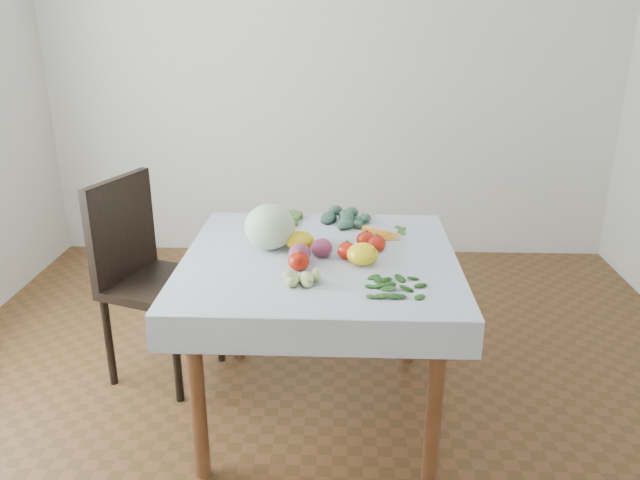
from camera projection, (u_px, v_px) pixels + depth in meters
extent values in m
plane|color=brown|center=(320.00, 409.00, 2.85)|extent=(4.00, 4.00, 0.00)
cube|color=silver|center=(331.00, 66.00, 4.25)|extent=(4.00, 0.04, 2.70)
cube|color=brown|center=(320.00, 261.00, 2.59)|extent=(1.00, 1.00, 0.04)
cylinder|color=brown|center=(198.00, 397.00, 2.33)|extent=(0.06, 0.06, 0.71)
cylinder|color=brown|center=(434.00, 403.00, 2.29)|extent=(0.06, 0.06, 0.71)
cylinder|color=brown|center=(236.00, 296.00, 3.15)|extent=(0.06, 0.06, 0.71)
cylinder|color=brown|center=(411.00, 299.00, 3.12)|extent=(0.06, 0.06, 0.71)
cube|color=white|center=(320.00, 256.00, 2.58)|extent=(1.12, 1.12, 0.01)
cube|color=black|center=(162.00, 285.00, 2.98)|extent=(0.57, 0.57, 0.04)
cube|color=black|center=(121.00, 228.00, 2.96)|extent=(0.19, 0.43, 0.49)
cylinder|color=black|center=(109.00, 342.00, 2.97)|extent=(0.04, 0.04, 0.45)
cylinder|color=black|center=(177.00, 358.00, 2.83)|extent=(0.04, 0.04, 0.45)
cylinder|color=black|center=(157.00, 308.00, 3.30)|extent=(0.04, 0.04, 0.45)
cylinder|color=black|center=(219.00, 321.00, 3.16)|extent=(0.04, 0.04, 0.45)
ellipsoid|color=#DAF3CC|center=(270.00, 227.00, 2.63)|extent=(0.24, 0.24, 0.19)
ellipsoid|color=red|center=(347.00, 251.00, 2.54)|extent=(0.09, 0.09, 0.07)
ellipsoid|color=red|center=(377.00, 243.00, 2.62)|extent=(0.10, 0.10, 0.07)
ellipsoid|color=red|center=(299.00, 261.00, 2.43)|extent=(0.10, 0.10, 0.07)
ellipsoid|color=red|center=(367.00, 240.00, 2.65)|extent=(0.11, 0.11, 0.08)
ellipsoid|color=yellow|center=(300.00, 241.00, 2.63)|extent=(0.15, 0.15, 0.08)
ellipsoid|color=yellow|center=(363.00, 254.00, 2.48)|extent=(0.16, 0.16, 0.09)
ellipsoid|color=maroon|center=(300.00, 254.00, 2.50)|extent=(0.09, 0.09, 0.08)
ellipsoid|color=maroon|center=(322.00, 248.00, 2.56)|extent=(0.10, 0.10, 0.08)
ellipsoid|color=#C1DB7E|center=(305.00, 278.00, 2.31)|extent=(0.05, 0.05, 0.04)
ellipsoid|color=#C1DB7E|center=(300.00, 277.00, 2.32)|extent=(0.05, 0.05, 0.04)
ellipsoid|color=#C1DB7E|center=(303.00, 281.00, 2.30)|extent=(0.05, 0.05, 0.04)
ellipsoid|color=#C1DB7E|center=(309.00, 276.00, 2.33)|extent=(0.05, 0.05, 0.04)
ellipsoid|color=#C1DB7E|center=(291.00, 279.00, 2.31)|extent=(0.05, 0.05, 0.04)
ellipsoid|color=#C1DB7E|center=(315.00, 281.00, 2.29)|extent=(0.05, 0.05, 0.04)
ellipsoid|color=#C1DB7E|center=(300.00, 274.00, 2.35)|extent=(0.05, 0.05, 0.04)
cone|color=orange|center=(383.00, 231.00, 2.83)|extent=(0.17, 0.10, 0.03)
cone|color=orange|center=(383.00, 233.00, 2.80)|extent=(0.18, 0.08, 0.03)
cone|color=orange|center=(383.00, 235.00, 2.78)|extent=(0.18, 0.07, 0.03)
cone|color=orange|center=(384.00, 237.00, 2.75)|extent=(0.18, 0.05, 0.03)
cone|color=orange|center=(384.00, 240.00, 2.72)|extent=(0.18, 0.04, 0.03)
ellipsoid|color=#315142|center=(346.00, 218.00, 2.99)|extent=(0.06, 0.06, 0.04)
ellipsoid|color=#315142|center=(337.00, 217.00, 3.00)|extent=(0.06, 0.06, 0.04)
ellipsoid|color=#315142|center=(342.00, 220.00, 2.96)|extent=(0.06, 0.06, 0.04)
ellipsoid|color=#315142|center=(347.00, 216.00, 3.01)|extent=(0.06, 0.06, 0.04)
ellipsoid|color=#315142|center=(331.00, 218.00, 2.98)|extent=(0.06, 0.06, 0.04)
ellipsoid|color=#315142|center=(352.00, 220.00, 2.96)|extent=(0.06, 0.06, 0.04)
ellipsoid|color=#315142|center=(337.00, 214.00, 3.04)|extent=(0.06, 0.06, 0.04)
ellipsoid|color=#315142|center=(335.00, 222.00, 2.93)|extent=(0.06, 0.06, 0.04)
ellipsoid|color=#315142|center=(357.00, 216.00, 3.01)|extent=(0.06, 0.06, 0.04)
ellipsoid|color=#315142|center=(323.00, 216.00, 3.01)|extent=(0.06, 0.06, 0.04)
ellipsoid|color=#315142|center=(351.00, 223.00, 2.92)|extent=(0.06, 0.06, 0.04)
ellipsoid|color=#315142|center=(347.00, 213.00, 3.06)|extent=(0.06, 0.06, 0.04)
ellipsoid|color=#315142|center=(321.00, 221.00, 2.94)|extent=(0.06, 0.06, 0.04)
ellipsoid|color=#315142|center=(367.00, 219.00, 2.97)|extent=(0.06, 0.06, 0.04)
ellipsoid|color=#315142|center=(325.00, 212.00, 3.07)|extent=(0.06, 0.06, 0.04)
ellipsoid|color=#315142|center=(339.00, 226.00, 2.88)|extent=(0.06, 0.06, 0.04)
ellipsoid|color=#21571B|center=(404.00, 288.00, 2.27)|extent=(0.05, 0.03, 0.01)
ellipsoid|color=#21571B|center=(396.00, 286.00, 2.29)|extent=(0.05, 0.03, 0.01)
ellipsoid|color=#21571B|center=(398.00, 290.00, 2.25)|extent=(0.05, 0.03, 0.01)
ellipsoid|color=#21571B|center=(406.00, 286.00, 2.29)|extent=(0.05, 0.03, 0.01)
ellipsoid|color=#21571B|center=(388.00, 287.00, 2.28)|extent=(0.05, 0.03, 0.01)
ellipsoid|color=#21571B|center=(408.00, 291.00, 2.25)|extent=(0.05, 0.03, 0.01)
ellipsoid|color=#21571B|center=(398.00, 283.00, 2.31)|extent=(0.05, 0.03, 0.01)
ellipsoid|color=#21571B|center=(389.00, 291.00, 2.24)|extent=(0.05, 0.03, 0.01)
ellipsoid|color=#21571B|center=(416.00, 287.00, 2.28)|extent=(0.05, 0.03, 0.01)
ellipsoid|color=#21571B|center=(384.00, 283.00, 2.31)|extent=(0.05, 0.03, 0.01)
ellipsoid|color=#21571B|center=(404.00, 295.00, 2.22)|extent=(0.05, 0.03, 0.01)
ellipsoid|color=#21571B|center=(410.00, 281.00, 2.33)|extent=(0.05, 0.03, 0.01)
ellipsoid|color=#21571B|center=(377.00, 289.00, 2.26)|extent=(0.05, 0.03, 0.01)
ellipsoid|color=#21571B|center=(423.00, 292.00, 2.24)|extent=(0.05, 0.03, 0.01)
ellipsoid|color=#21571B|center=(389.00, 279.00, 2.35)|extent=(0.05, 0.03, 0.01)
ellipsoid|color=#21571B|center=(390.00, 297.00, 2.20)|extent=(0.05, 0.03, 0.01)
ellipsoid|color=#21571B|center=(425.00, 284.00, 2.31)|extent=(0.05, 0.03, 0.01)
ellipsoid|color=#4C7033|center=(285.00, 219.00, 2.99)|extent=(0.05, 0.05, 0.03)
ellipsoid|color=#4C7033|center=(278.00, 218.00, 3.01)|extent=(0.05, 0.05, 0.03)
ellipsoid|color=#4C7033|center=(280.00, 221.00, 2.97)|extent=(0.05, 0.05, 0.03)
ellipsoid|color=#4C7033|center=(288.00, 217.00, 3.01)|extent=(0.05, 0.05, 0.03)
ellipsoid|color=#4C7033|center=(271.00, 219.00, 2.99)|extent=(0.05, 0.05, 0.03)
ellipsoid|color=#4C7033|center=(290.00, 221.00, 2.96)|extent=(0.05, 0.05, 0.03)
ellipsoid|color=#4C7033|center=(281.00, 215.00, 3.04)|extent=(0.05, 0.05, 0.03)
ellipsoid|color=#4C7033|center=(271.00, 222.00, 2.95)|extent=(0.05, 0.05, 0.03)
ellipsoid|color=#4C7033|center=(298.00, 218.00, 3.00)|extent=(0.05, 0.05, 0.03)
ellipsoid|color=#4C7033|center=(266.00, 216.00, 3.03)|extent=(0.05, 0.05, 0.03)
ellipsoid|color=#4C7033|center=(286.00, 224.00, 2.92)|extent=(0.05, 0.05, 0.03)
ellipsoid|color=#4C7033|center=(292.00, 214.00, 3.06)|extent=(0.05, 0.05, 0.03)
ellipsoid|color=#4C7033|center=(258.00, 221.00, 2.96)|extent=(0.05, 0.05, 0.03)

